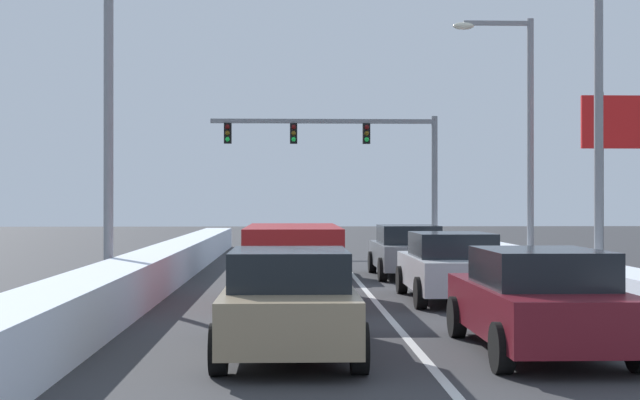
{
  "coord_description": "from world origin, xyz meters",
  "views": [
    {
      "loc": [
        -1.87,
        -5.53,
        2.19
      ],
      "look_at": [
        -0.86,
        24.82,
        2.25
      ],
      "focal_mm": 50.65,
      "sensor_mm": 36.0,
      "label": 1
    }
  ],
  "objects_px": {
    "sedan_maroon_right_lane_nearest": "(538,300)",
    "roadside_sign_right": "(634,141)",
    "sedan_silver_right_lane_second": "(451,266)",
    "traffic_light_gantry": "(355,148)",
    "street_lamp_right_mid": "(585,73)",
    "street_lamp_right_far": "(519,119)",
    "suv_red_center_lane_second": "(293,256)",
    "sedan_tan_center_lane_nearest": "(289,301)",
    "street_lamp_left_mid": "(125,89)",
    "sedan_black_center_lane_third": "(302,250)",
    "sedan_gray_right_lane_third": "(408,251)"
  },
  "relations": [
    {
      "from": "suv_red_center_lane_second",
      "to": "sedan_tan_center_lane_nearest",
      "type": "bearing_deg",
      "value": -90.63
    },
    {
      "from": "suv_red_center_lane_second",
      "to": "street_lamp_left_mid",
      "type": "xyz_separation_m",
      "value": [
        -3.83,
        1.31,
        3.75
      ]
    },
    {
      "from": "sedan_maroon_right_lane_nearest",
      "to": "street_lamp_right_far",
      "type": "distance_m",
      "value": 17.28
    },
    {
      "from": "sedan_gray_right_lane_third",
      "to": "street_lamp_left_mid",
      "type": "height_order",
      "value": "street_lamp_left_mid"
    },
    {
      "from": "sedan_black_center_lane_third",
      "to": "traffic_light_gantry",
      "type": "relative_size",
      "value": 0.42
    },
    {
      "from": "suv_red_center_lane_second",
      "to": "sedan_black_center_lane_third",
      "type": "xyz_separation_m",
      "value": [
        0.31,
        7.14,
        -0.25
      ]
    },
    {
      "from": "street_lamp_right_mid",
      "to": "street_lamp_right_far",
      "type": "height_order",
      "value": "street_lamp_right_mid"
    },
    {
      "from": "sedan_maroon_right_lane_nearest",
      "to": "suv_red_center_lane_second",
      "type": "relative_size",
      "value": 0.92
    },
    {
      "from": "traffic_light_gantry",
      "to": "street_lamp_left_mid",
      "type": "height_order",
      "value": "street_lamp_left_mid"
    },
    {
      "from": "roadside_sign_right",
      "to": "street_lamp_left_mid",
      "type": "bearing_deg",
      "value": -156.31
    },
    {
      "from": "sedan_silver_right_lane_second",
      "to": "sedan_black_center_lane_third",
      "type": "xyz_separation_m",
      "value": [
        -3.19,
        6.69,
        0.0
      ]
    },
    {
      "from": "sedan_silver_right_lane_second",
      "to": "sedan_gray_right_lane_third",
      "type": "bearing_deg",
      "value": 91.12
    },
    {
      "from": "suv_red_center_lane_second",
      "to": "sedan_maroon_right_lane_nearest",
      "type": "bearing_deg",
      "value": -61.39
    },
    {
      "from": "sedan_tan_center_lane_nearest",
      "to": "sedan_black_center_lane_third",
      "type": "relative_size",
      "value": 1.0
    },
    {
      "from": "street_lamp_left_mid",
      "to": "roadside_sign_right",
      "type": "bearing_deg",
      "value": 23.69
    },
    {
      "from": "sedan_gray_right_lane_third",
      "to": "suv_red_center_lane_second",
      "type": "height_order",
      "value": "suv_red_center_lane_second"
    },
    {
      "from": "suv_red_center_lane_second",
      "to": "traffic_light_gantry",
      "type": "bearing_deg",
      "value": 82.46
    },
    {
      "from": "street_lamp_right_mid",
      "to": "roadside_sign_right",
      "type": "xyz_separation_m",
      "value": [
        3.12,
        4.95,
        -1.34
      ]
    },
    {
      "from": "traffic_light_gantry",
      "to": "street_lamp_left_mid",
      "type": "relative_size",
      "value": 1.34
    },
    {
      "from": "sedan_silver_right_lane_second",
      "to": "street_lamp_left_mid",
      "type": "relative_size",
      "value": 0.57
    },
    {
      "from": "suv_red_center_lane_second",
      "to": "street_lamp_right_mid",
      "type": "height_order",
      "value": "street_lamp_right_mid"
    },
    {
      "from": "street_lamp_right_mid",
      "to": "street_lamp_left_mid",
      "type": "xyz_separation_m",
      "value": [
        -11.03,
        -1.26,
        -0.6
      ]
    },
    {
      "from": "sedan_silver_right_lane_second",
      "to": "sedan_gray_right_lane_third",
      "type": "distance_m",
      "value": 6.34
    },
    {
      "from": "traffic_light_gantry",
      "to": "roadside_sign_right",
      "type": "bearing_deg",
      "value": -64.07
    },
    {
      "from": "sedan_maroon_right_lane_nearest",
      "to": "street_lamp_right_mid",
      "type": "distance_m",
      "value": 10.78
    },
    {
      "from": "street_lamp_right_far",
      "to": "suv_red_center_lane_second",
      "type": "bearing_deg",
      "value": -127.07
    },
    {
      "from": "traffic_light_gantry",
      "to": "street_lamp_right_mid",
      "type": "xyz_separation_m",
      "value": [
        4.21,
        -20.03,
        0.64
      ]
    },
    {
      "from": "sedan_silver_right_lane_second",
      "to": "traffic_light_gantry",
      "type": "distance_m",
      "value": 22.5
    },
    {
      "from": "sedan_maroon_right_lane_nearest",
      "to": "roadside_sign_right",
      "type": "xyz_separation_m",
      "value": [
        6.8,
        13.98,
        3.25
      ]
    },
    {
      "from": "suv_red_center_lane_second",
      "to": "traffic_light_gantry",
      "type": "xyz_separation_m",
      "value": [
        2.99,
        22.6,
        3.71
      ]
    },
    {
      "from": "sedan_gray_right_lane_third",
      "to": "sedan_black_center_lane_third",
      "type": "xyz_separation_m",
      "value": [
        -3.06,
        0.34,
        0.0
      ]
    },
    {
      "from": "sedan_gray_right_lane_third",
      "to": "street_lamp_right_mid",
      "type": "relative_size",
      "value": 0.5
    },
    {
      "from": "sedan_black_center_lane_third",
      "to": "street_lamp_right_mid",
      "type": "height_order",
      "value": "street_lamp_right_mid"
    },
    {
      "from": "sedan_silver_right_lane_second",
      "to": "street_lamp_right_mid",
      "type": "bearing_deg",
      "value": 29.64
    },
    {
      "from": "sedan_tan_center_lane_nearest",
      "to": "street_lamp_right_far",
      "type": "relative_size",
      "value": 0.55
    },
    {
      "from": "street_lamp_right_far",
      "to": "street_lamp_left_mid",
      "type": "xyz_separation_m",
      "value": [
        -11.27,
        -8.55,
        -0.13
      ]
    },
    {
      "from": "sedan_tan_center_lane_nearest",
      "to": "street_lamp_left_mid",
      "type": "height_order",
      "value": "street_lamp_left_mid"
    },
    {
      "from": "sedan_tan_center_lane_nearest",
      "to": "sedan_black_center_lane_third",
      "type": "xyz_separation_m",
      "value": [
        0.38,
        13.6,
        0.0
      ]
    },
    {
      "from": "sedan_tan_center_lane_nearest",
      "to": "roadside_sign_right",
      "type": "relative_size",
      "value": 0.82
    },
    {
      "from": "sedan_tan_center_lane_nearest",
      "to": "traffic_light_gantry",
      "type": "distance_m",
      "value": 29.49
    },
    {
      "from": "sedan_silver_right_lane_second",
      "to": "sedan_gray_right_lane_third",
      "type": "relative_size",
      "value": 1.0
    },
    {
      "from": "sedan_black_center_lane_third",
      "to": "sedan_gray_right_lane_third",
      "type": "bearing_deg",
      "value": -6.42
    },
    {
      "from": "sedan_tan_center_lane_nearest",
      "to": "street_lamp_left_mid",
      "type": "xyz_separation_m",
      "value": [
        -3.75,
        7.77,
        4.0
      ]
    },
    {
      "from": "street_lamp_right_far",
      "to": "sedan_gray_right_lane_third",
      "type": "bearing_deg",
      "value": -143.09
    },
    {
      "from": "traffic_light_gantry",
      "to": "roadside_sign_right",
      "type": "xyz_separation_m",
      "value": [
        7.33,
        -15.08,
        -0.71
      ]
    },
    {
      "from": "roadside_sign_right",
      "to": "traffic_light_gantry",
      "type": "bearing_deg",
      "value": 115.93
    },
    {
      "from": "suv_red_center_lane_second",
      "to": "sedan_black_center_lane_third",
      "type": "height_order",
      "value": "suv_red_center_lane_second"
    },
    {
      "from": "sedan_maroon_right_lane_nearest",
      "to": "sedan_tan_center_lane_nearest",
      "type": "bearing_deg",
      "value": 179.93
    },
    {
      "from": "sedan_black_center_lane_third",
      "to": "roadside_sign_right",
      "type": "relative_size",
      "value": 0.82
    },
    {
      "from": "sedan_silver_right_lane_second",
      "to": "traffic_light_gantry",
      "type": "xyz_separation_m",
      "value": [
        -0.5,
        22.15,
        3.96
      ]
    }
  ]
}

